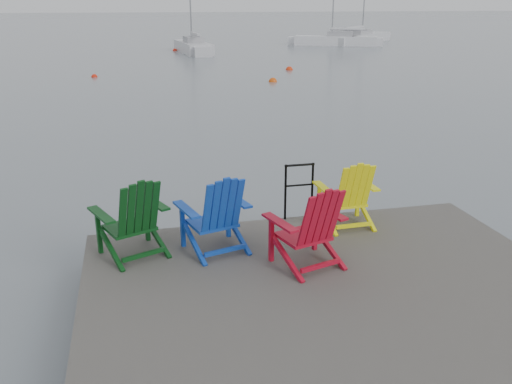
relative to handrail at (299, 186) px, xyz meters
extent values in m
plane|color=slate|center=(-0.25, -2.45, -1.04)|extent=(400.00, 400.00, 0.00)
cube|color=#2A2825|center=(-0.25, -2.45, -0.64)|extent=(6.00, 5.00, 0.20)
cylinder|color=black|center=(-2.95, -0.25, -1.34)|extent=(0.26, 0.26, 1.20)
cylinder|color=black|center=(-0.25, -0.25, -1.34)|extent=(0.26, 0.26, 1.20)
cylinder|color=black|center=(2.45, -0.25, -1.34)|extent=(0.26, 0.26, 1.20)
cylinder|color=black|center=(-0.22, 0.00, -0.09)|extent=(0.04, 0.04, 0.90)
cylinder|color=black|center=(0.22, 0.00, -0.09)|extent=(0.04, 0.04, 0.90)
cylinder|color=black|center=(0.00, 0.00, 0.34)|extent=(0.48, 0.04, 0.04)
cylinder|color=black|center=(0.00, 0.00, 0.01)|extent=(0.44, 0.03, 0.03)
cube|color=#0B3C13|center=(-2.62, -0.67, -0.18)|extent=(0.76, 0.72, 0.04)
cube|color=#0B3C13|center=(-3.03, -0.60, -0.23)|extent=(0.07, 0.07, 0.63)
cube|color=#0B3C13|center=(-2.37, -0.33, -0.23)|extent=(0.07, 0.07, 0.63)
cube|color=#0B3C13|center=(-2.96, -0.84, 0.11)|extent=(0.39, 0.68, 0.03)
cube|color=#0B3C13|center=(-2.25, -0.54, 0.11)|extent=(0.39, 0.68, 0.03)
cube|color=#0B3C13|center=(-2.47, -1.00, 0.20)|extent=(0.62, 0.48, 0.77)
cube|color=#103EAE|center=(-1.50, -0.77, -0.18)|extent=(0.72, 0.67, 0.04)
cube|color=#103EAE|center=(-1.90, -0.65, -0.23)|extent=(0.07, 0.07, 0.63)
cube|color=#103EAE|center=(-1.22, -0.46, -0.23)|extent=(0.07, 0.07, 0.63)
cube|color=#103EAE|center=(-1.86, -0.89, 0.11)|extent=(0.31, 0.70, 0.03)
cube|color=#103EAE|center=(-1.12, -0.69, 0.11)|extent=(0.31, 0.70, 0.03)
cube|color=#103EAE|center=(-1.40, -1.12, 0.20)|extent=(0.61, 0.43, 0.77)
cube|color=#AF0C22|center=(-0.40, -1.48, -0.18)|extent=(0.72, 0.68, 0.04)
cube|color=#AF0C22|center=(-0.80, -1.37, -0.23)|extent=(0.07, 0.07, 0.63)
cube|color=#AF0C22|center=(-0.13, -1.17, -0.23)|extent=(0.07, 0.07, 0.63)
cube|color=#AF0C22|center=(-0.76, -1.61, 0.10)|extent=(0.32, 0.69, 0.03)
cube|color=#AF0C22|center=(-0.03, -1.39, 0.10)|extent=(0.32, 0.69, 0.03)
cube|color=#AF0C22|center=(-0.30, -1.83, 0.20)|extent=(0.61, 0.43, 0.77)
cube|color=#FFFC0E|center=(0.63, -0.35, -0.20)|extent=(0.58, 0.52, 0.04)
cube|color=#FFFC0E|center=(0.28, -0.15, -0.24)|extent=(0.05, 0.05, 0.59)
cube|color=#FFFC0E|center=(0.95, -0.13, -0.24)|extent=(0.05, 0.05, 0.59)
cube|color=#FFFC0E|center=(0.27, -0.38, 0.07)|extent=(0.15, 0.65, 0.03)
cube|color=#FFFC0E|center=(0.99, -0.36, 0.07)|extent=(0.15, 0.65, 0.03)
cube|color=#FFFC0E|center=(0.64, -0.69, 0.16)|extent=(0.53, 0.29, 0.73)
cube|color=silver|center=(2.56, 35.57, -0.79)|extent=(2.35, 7.12, 1.10)
cube|color=#9E9EA3|center=(2.59, 35.22, -0.09)|extent=(1.43, 2.19, 0.55)
cube|color=silver|center=(19.65, 42.95, -0.79)|extent=(8.76, 8.42, 1.10)
cube|color=#9E9EA3|center=(19.29, 42.62, -0.09)|extent=(3.31, 3.26, 0.55)
cube|color=silver|center=(16.00, 39.94, -0.79)|extent=(7.40, 4.85, 1.10)
cube|color=#9E9EA3|center=(16.33, 39.78, -0.09)|extent=(2.55, 2.14, 0.55)
sphere|color=#DC4D0C|center=(4.47, 18.50, -1.04)|extent=(0.41, 0.41, 0.41)
sphere|color=red|center=(-4.22, 22.34, -1.04)|extent=(0.32, 0.32, 0.32)
sphere|color=red|center=(6.65, 23.04, -1.04)|extent=(0.41, 0.41, 0.41)
sphere|color=red|center=(1.33, 37.55, -1.04)|extent=(0.34, 0.34, 0.34)
camera|label=1|loc=(-2.48, -7.66, 2.73)|focal=38.00mm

